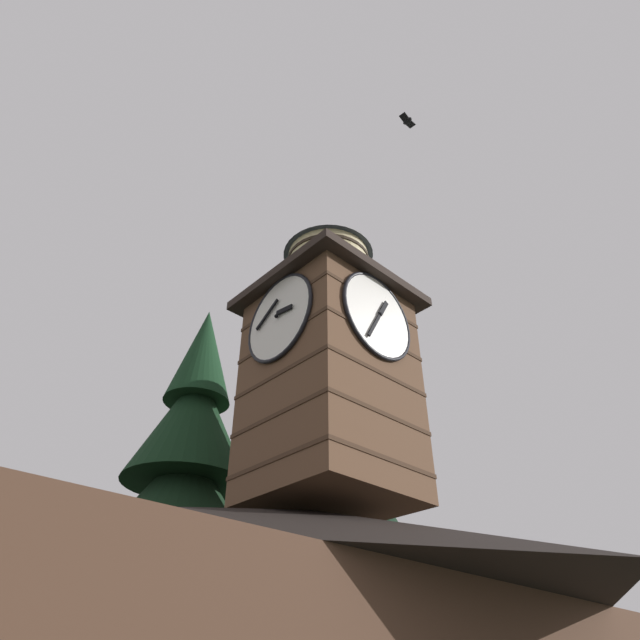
# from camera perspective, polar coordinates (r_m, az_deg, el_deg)

# --- Properties ---
(clock_tower) EXTENTS (4.07, 4.07, 8.57)m
(clock_tower) POSITION_cam_1_polar(r_m,az_deg,el_deg) (14.28, 0.98, -4.22)
(clock_tower) COLOR brown
(clock_tower) RESTS_ON building_main
(pine_tree_behind) EXTENTS (6.74, 6.74, 13.29)m
(pine_tree_behind) POSITION_cam_1_polar(r_m,az_deg,el_deg) (16.31, -14.64, -20.81)
(pine_tree_behind) COLOR #473323
(pine_tree_behind) RESTS_ON ground_plane
(pine_tree_aside) EXTENTS (7.02, 7.02, 17.46)m
(pine_tree_aside) POSITION_cam_1_polar(r_m,az_deg,el_deg) (21.56, 3.83, -22.33)
(pine_tree_aside) COLOR #473323
(pine_tree_aside) RESTS_ON ground_plane
(moon) EXTENTS (1.47, 1.47, 1.47)m
(moon) POSITION_cam_1_polar(r_m,az_deg,el_deg) (56.91, -13.62, -22.06)
(moon) COLOR silver
(flying_bird_low) EXTENTS (0.54, 0.28, 0.15)m
(flying_bird_low) POSITION_cam_1_polar(r_m,az_deg,el_deg) (15.90, 9.10, 19.80)
(flying_bird_low) COLOR black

